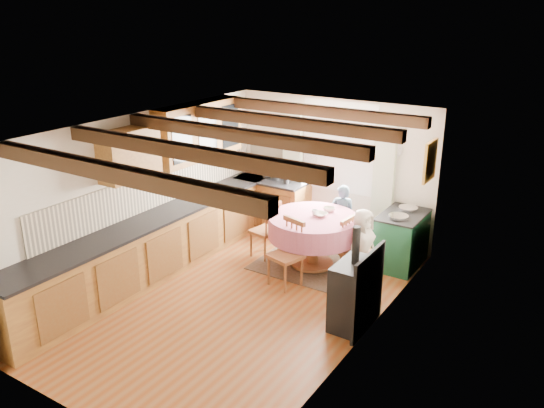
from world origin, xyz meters
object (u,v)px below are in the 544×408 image
Objects in this scene: chair_near at (285,254)px; child_far at (342,218)px; cast_iron_stove at (354,277)px; cup at (315,213)px; chair_left at (265,229)px; chair_right at (356,250)px; dining_table at (313,242)px; child_right at (362,245)px; aga_range at (401,239)px.

child_far is at bearing 100.27° from chair_near.
cast_iron_stove reaches higher than cup.
chair_near reaches higher than chair_left.
chair_left is at bearing 96.71° from chair_right.
child_far is (-0.64, 0.84, 0.10)m from chair_right.
child_far reaches higher than dining_table.
child_far is 1.03× the size of child_right.
dining_table is 1.37m from aga_range.
aga_range is at bearing 160.01° from child_far.
child_far reaches higher than chair_near.
child_far is at bearing 119.32° from cast_iron_stove.
dining_table is 0.82m from child_right.
child_far is 0.83m from cup.
chair_near is at bearing -127.19° from aga_range.
chair_right is at bearing -115.70° from aga_range.
child_right is (1.63, 0.08, 0.08)m from chair_left.
child_right is 10.95× the size of cup.
cup is (-0.81, 0.05, 0.32)m from child_right.
chair_right is (0.74, -0.03, 0.05)m from dining_table.
dining_table is at bearing -145.40° from aga_range.
child_far reaches higher than chair_right.
aga_range is (0.39, 0.81, -0.03)m from chair_right.
aga_range is at bearing 34.60° from dining_table.
dining_table is 0.74m from chair_right.
dining_table is at bearing 65.31° from child_far.
child_far is 11.27× the size of cup.
chair_near reaches higher than dining_table.
chair_left is 0.86× the size of child_right.
chair_right is 0.11m from child_right.
chair_near is 0.88× the size of child_far.
aga_range is at bearing 32.93° from cup.
aga_range is (1.13, 0.78, 0.02)m from dining_table.
dining_table is at bearing -87.43° from cup.
child_right is (0.84, 0.75, 0.05)m from chair_near.
cup is at bearing 134.44° from cast_iron_stove.
child_right is (0.07, 0.03, 0.08)m from chair_right.
child_right is (0.81, -0.00, 0.14)m from dining_table.
aga_range is 0.86× the size of child_right.
dining_table is at bearing 106.39° from chair_left.
cup is (-1.24, 1.26, 0.20)m from cast_iron_stove.
dining_table is 1.25× the size of child_right.
chair_left is 1.63m from child_right.
aga_range is 9.41× the size of cup.
dining_table is 1.21× the size of child_far.
dining_table is 0.83m from chair_left.
cup is at bearing 88.96° from chair_right.
child_right is at bearing 103.50° from chair_left.
chair_left is 0.92m from cup.
child_far is at bearing 55.47° from child_right.
chair_left is 1.56m from chair_right.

